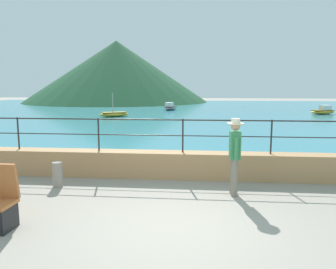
{
  "coord_description": "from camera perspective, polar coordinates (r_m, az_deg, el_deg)",
  "views": [
    {
      "loc": [
        0.41,
        -5.37,
        2.47
      ],
      "look_at": [
        -0.44,
        3.7,
        1.1
      ],
      "focal_mm": 34.89,
      "sensor_mm": 36.0,
      "label": 1
    }
  ],
  "objects": [
    {
      "name": "promenade_wall",
      "position": [
        8.84,
        2.57,
        -5.33
      ],
      "size": [
        20.0,
        0.56,
        0.7
      ],
      "primitive_type": "cube",
      "color": "tan",
      "rests_on": "ground"
    },
    {
      "name": "hill_main",
      "position": [
        50.63,
        -8.93,
        10.79
      ],
      "size": [
        27.36,
        27.36,
        9.09
      ],
      "primitive_type": "cone",
      "color": "#1E4C2D",
      "rests_on": "ground"
    },
    {
      "name": "boat_1",
      "position": [
        32.66,
        0.36,
        4.79
      ],
      "size": [
        1.51,
        2.46,
        0.76
      ],
      "color": "gray",
      "rests_on": "lake_water"
    },
    {
      "name": "boat_3",
      "position": [
        25.93,
        -9.38,
        3.55
      ],
      "size": [
        2.45,
        1.91,
        1.83
      ],
      "color": "gold",
      "rests_on": "lake_water"
    },
    {
      "name": "lake_water",
      "position": [
        31.31,
        4.63,
        4.05
      ],
      "size": [
        64.0,
        44.32,
        0.06
      ],
      "primitive_type": "cube",
      "color": "teal",
      "rests_on": "ground"
    },
    {
      "name": "railing",
      "position": [
        8.66,
        2.61,
        1.01
      ],
      "size": [
        18.44,
        0.04,
        0.9
      ],
      "color": "#282623",
      "rests_on": "promenade_wall"
    },
    {
      "name": "bollard",
      "position": [
        8.52,
        -18.73,
        -6.63
      ],
      "size": [
        0.24,
        0.24,
        0.61
      ],
      "primitive_type": "cylinder",
      "color": "gray",
      "rests_on": "ground"
    },
    {
      "name": "ground_plane",
      "position": [
        5.93,
        0.95,
        -16.07
      ],
      "size": [
        120.0,
        120.0,
        0.0
      ],
      "primitive_type": "plane",
      "color": "gray"
    },
    {
      "name": "person_walking",
      "position": [
        7.48,
        11.57,
        -3.14
      ],
      "size": [
        0.38,
        0.57,
        1.75
      ],
      "color": "slate",
      "rests_on": "ground"
    },
    {
      "name": "boat_2",
      "position": [
        30.77,
        25.47,
        3.73
      ],
      "size": [
        2.47,
        1.69,
        0.76
      ],
      "color": "gold",
      "rests_on": "lake_water"
    }
  ]
}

